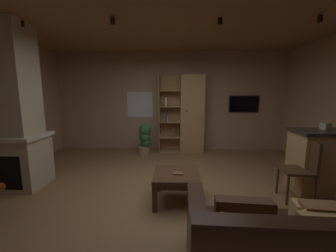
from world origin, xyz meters
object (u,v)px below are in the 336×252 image
object	(u,v)px
tissue_box	(326,126)
wall_mounted_tv	(244,104)
dining_chair	(303,166)
table_book_0	(178,173)
stone_fireplace	(10,116)
coffee_table	(177,178)
kitchen_bar_counter	(336,161)
bookshelf_cabinet	(189,115)
potted_floor_plant	(145,138)

from	to	relation	value
tissue_box	wall_mounted_tv	bearing A→B (deg)	102.62
dining_chair	table_book_0	bearing A→B (deg)	-175.49
stone_fireplace	coffee_table	distance (m)	2.94
stone_fireplace	wall_mounted_tv	bearing A→B (deg)	28.09
kitchen_bar_counter	dining_chair	bearing A→B (deg)	-157.44
stone_fireplace	tissue_box	world-z (taller)	stone_fireplace
dining_chair	bookshelf_cabinet	bearing A→B (deg)	120.34
stone_fireplace	bookshelf_cabinet	distance (m)	3.86
stone_fireplace	bookshelf_cabinet	xyz separation A→B (m)	(3.12, 2.26, -0.20)
bookshelf_cabinet	wall_mounted_tv	distance (m)	1.56
bookshelf_cabinet	dining_chair	world-z (taller)	bookshelf_cabinet
bookshelf_cabinet	potted_floor_plant	xyz separation A→B (m)	(-1.16, -0.34, -0.59)
kitchen_bar_counter	table_book_0	bearing A→B (deg)	-170.23
table_book_0	potted_floor_plant	world-z (taller)	potted_floor_plant
bookshelf_cabinet	kitchen_bar_counter	bearing A→B (deg)	-45.91
potted_floor_plant	dining_chair	bearing A→B (deg)	-40.09
kitchen_bar_counter	table_book_0	size ratio (longest dim) A/B	10.06
coffee_table	potted_floor_plant	size ratio (longest dim) A/B	0.83
bookshelf_cabinet	coffee_table	size ratio (longest dim) A/B	3.04
kitchen_bar_counter	wall_mounted_tv	world-z (taller)	wall_mounted_tv
dining_chair	potted_floor_plant	bearing A→B (deg)	139.91
bookshelf_cabinet	table_book_0	xyz separation A→B (m)	(-0.33, -2.74, -0.58)
tissue_box	dining_chair	bearing A→B (deg)	-144.70
bookshelf_cabinet	tissue_box	xyz separation A→B (m)	(2.06, -2.21, 0.04)
tissue_box	coffee_table	bearing A→B (deg)	-168.87
tissue_box	dining_chair	world-z (taller)	tissue_box
bookshelf_cabinet	dining_chair	xyz separation A→B (m)	(1.52, -2.60, -0.50)
stone_fireplace	potted_floor_plant	size ratio (longest dim) A/B	3.29
dining_chair	wall_mounted_tv	size ratio (longest dim) A/B	1.15
kitchen_bar_counter	wall_mounted_tv	distance (m)	2.73
stone_fireplace	bookshelf_cabinet	size ratio (longest dim) A/B	1.31
tissue_box	potted_floor_plant	size ratio (longest dim) A/B	0.14
potted_floor_plant	wall_mounted_tv	xyz separation A→B (m)	(2.68, 0.55, 0.87)
tissue_box	potted_floor_plant	distance (m)	3.78
bookshelf_cabinet	potted_floor_plant	distance (m)	1.34
coffee_table	table_book_0	distance (m)	0.11
stone_fireplace	kitchen_bar_counter	distance (m)	5.40
coffee_table	dining_chair	size ratio (longest dim) A/B	0.74
stone_fireplace	coffee_table	xyz separation A→B (m)	(2.77, -0.42, -0.87)
stone_fireplace	dining_chair	bearing A→B (deg)	-4.09
tissue_box	coffee_table	xyz separation A→B (m)	(-2.41, -0.47, -0.72)
tissue_box	table_book_0	size ratio (longest dim) A/B	0.87
dining_chair	potted_floor_plant	distance (m)	3.50
kitchen_bar_counter	tissue_box	xyz separation A→B (m)	(-0.17, 0.09, 0.56)
stone_fireplace	table_book_0	size ratio (longest dim) A/B	19.68
tissue_box	dining_chair	distance (m)	0.86
bookshelf_cabinet	coffee_table	bearing A→B (deg)	-97.37
wall_mounted_tv	table_book_0	bearing A→B (deg)	-122.04
table_book_0	potted_floor_plant	distance (m)	2.54
wall_mounted_tv	tissue_box	bearing A→B (deg)	-77.38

